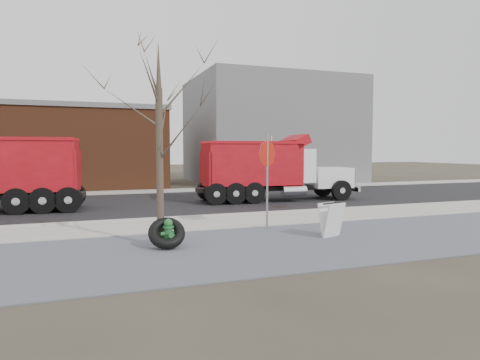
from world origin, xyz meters
name	(u,v)px	position (x,y,z in m)	size (l,w,h in m)	color
ground	(243,223)	(0.00, 0.00, 0.00)	(120.00, 120.00, 0.00)	#383328
gravel_verge	(289,244)	(0.00, -3.50, 0.01)	(60.00, 5.00, 0.03)	gray
sidewalk	(240,221)	(0.00, 0.25, 0.03)	(60.00, 2.50, 0.06)	#9E9B93
curb	(228,215)	(0.00, 1.55, 0.06)	(60.00, 0.15, 0.11)	#9E9B93
road	(197,202)	(0.00, 6.30, 0.01)	(60.00, 9.40, 0.02)	black
far_sidewalk	(174,191)	(0.00, 12.00, 0.03)	(60.00, 2.00, 0.06)	#9E9B93
building_grey	(270,131)	(9.00, 18.00, 4.00)	(12.00, 10.00, 8.00)	slate
building_brick	(0,147)	(-10.00, 17.00, 2.65)	(20.20, 8.20, 5.30)	brown
bare_tree	(159,117)	(-3.20, -2.60, 3.30)	(3.20, 3.20, 5.20)	#382D23
fire_hydrant	(169,235)	(-3.05, -2.88, 0.35)	(0.43, 0.42, 0.76)	#2B713C
truck_tire	(167,233)	(-3.10, -2.90, 0.40)	(0.99, 0.91, 0.82)	black
stop_sign	(267,164)	(0.30, -1.35, 2.03)	(0.73, 0.43, 3.01)	gray
sandwich_board	(331,220)	(1.49, -3.12, 0.52)	(0.81, 0.66, 0.98)	white
dump_truck_red_a	(270,168)	(3.44, 5.52, 1.62)	(7.90, 2.59, 3.17)	black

